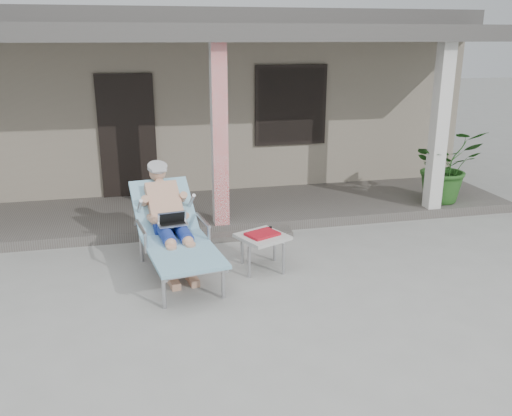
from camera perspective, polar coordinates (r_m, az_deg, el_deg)
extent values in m
plane|color=#9E9E99|center=(6.29, -0.40, -9.14)|extent=(60.00, 60.00, 0.00)
cube|color=#9F937E|center=(12.12, -7.25, 11.14)|extent=(10.00, 5.00, 3.00)
cube|color=#474442|center=(12.05, -7.56, 18.96)|extent=(10.40, 5.40, 0.30)
cube|color=black|center=(9.59, -13.37, 7.33)|extent=(0.95, 0.06, 2.10)
cube|color=black|center=(9.94, 3.68, 10.73)|extent=(1.20, 0.06, 1.30)
cube|color=black|center=(9.93, 3.68, 10.73)|extent=(1.32, 0.05, 1.42)
cube|color=#605B56|center=(9.00, -4.56, -0.29)|extent=(10.00, 2.00, 0.15)
cube|color=red|center=(7.85, -3.87, 7.47)|extent=(0.22, 0.22, 2.61)
cube|color=silver|center=(9.08, 18.72, 7.96)|extent=(0.22, 0.22, 2.61)
cube|color=#474442|center=(8.57, -5.03, 17.86)|extent=(10.00, 2.30, 0.24)
cube|color=#605B56|center=(7.94, -3.31, -3.03)|extent=(2.00, 0.30, 0.07)
cylinder|color=#B7B7BC|center=(6.00, -9.66, -8.69)|extent=(0.05, 0.05, 0.40)
cylinder|color=#B7B7BC|center=(6.15, -3.48, -7.79)|extent=(0.05, 0.05, 0.40)
cylinder|color=#B7B7BC|center=(7.26, -11.98, -4.07)|extent=(0.05, 0.05, 0.40)
cylinder|color=#B7B7BC|center=(7.38, -6.84, -3.43)|extent=(0.05, 0.05, 0.40)
cube|color=#B7B7BC|center=(6.42, -7.77, -4.68)|extent=(0.85, 1.39, 0.03)
cube|color=#94BBE5|center=(6.41, -7.78, -4.46)|extent=(0.96, 1.45, 0.04)
cube|color=#B7B7BC|center=(7.22, -9.68, -0.12)|extent=(0.75, 0.71, 0.53)
cube|color=#94BBE5|center=(7.21, -9.70, 0.16)|extent=(0.87, 0.80, 0.60)
cylinder|color=#B1B1B3|center=(7.38, -10.39, 4.33)|extent=(0.30, 0.30, 0.14)
cube|color=silver|center=(6.78, -8.79, -1.64)|extent=(0.39, 0.30, 0.25)
cube|color=beige|center=(6.79, 0.68, -3.05)|extent=(0.72, 0.72, 0.04)
cylinder|color=#B7B7BC|center=(6.64, -0.72, -5.69)|extent=(0.04, 0.04, 0.41)
cylinder|color=#B7B7BC|center=(6.73, 2.92, -5.35)|extent=(0.04, 0.04, 0.41)
cylinder|color=#B7B7BC|center=(7.03, -1.47, -4.32)|extent=(0.04, 0.04, 0.41)
cylinder|color=#B7B7BC|center=(7.12, 1.97, -4.03)|extent=(0.04, 0.04, 0.41)
cube|color=red|center=(6.78, 0.68, -2.75)|extent=(0.46, 0.41, 0.03)
cube|color=black|center=(6.91, 0.41, -2.40)|extent=(0.36, 0.18, 0.04)
imported|color=#26591E|center=(9.65, 19.30, 4.26)|extent=(1.12, 0.97, 1.24)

